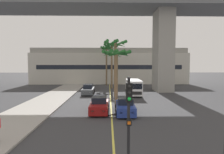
{
  "coord_description": "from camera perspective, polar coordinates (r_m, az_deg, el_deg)",
  "views": [
    {
      "loc": [
        -0.3,
        -1.06,
        4.69
      ],
      "look_at": [
        0.0,
        14.0,
        3.7
      ],
      "focal_mm": 30.46,
      "sensor_mm": 36.0,
      "label": 1
    }
  ],
  "objects": [
    {
      "name": "sidewalk_left",
      "position": [
        19.28,
        -25.09,
        -10.45
      ],
      "size": [
        4.8,
        80.0,
        0.15
      ],
      "primitive_type": "cube",
      "color": "#9E9991",
      "rests_on": "ground"
    },
    {
      "name": "lane_stripe_center",
      "position": [
        25.49,
        -0.44,
        -6.82
      ],
      "size": [
        0.14,
        56.0,
        0.01
      ],
      "primitive_type": "cube",
      "color": "#DBCC4C",
      "rests_on": "ground"
    },
    {
      "name": "bridge_overpass",
      "position": [
        34.76,
        1.28,
        20.08
      ],
      "size": [
        62.32,
        8.0,
        18.25
      ],
      "color": "slate",
      "rests_on": "ground"
    },
    {
      "name": "pier_building_backdrop",
      "position": [
        48.38,
        -0.78,
        3.25
      ],
      "size": [
        37.84,
        8.04,
        8.61
      ],
      "color": "beige",
      "rests_on": "ground"
    },
    {
      "name": "car_queue_front",
      "position": [
        18.82,
        -3.8,
        -8.42
      ],
      "size": [
        1.88,
        4.12,
        1.56
      ],
      "color": "maroon",
      "rests_on": "ground"
    },
    {
      "name": "car_queue_second",
      "position": [
        18.28,
        3.94,
        -8.79
      ],
      "size": [
        1.89,
        4.13,
        1.56
      ],
      "color": "navy",
      "rests_on": "ground"
    },
    {
      "name": "car_queue_third",
      "position": [
        30.05,
        -7.14,
        -3.85
      ],
      "size": [
        1.86,
        4.11,
        1.56
      ],
      "color": "#4C5156",
      "rests_on": "ground"
    },
    {
      "name": "delivery_van",
      "position": [
        29.02,
        6.48,
        -2.99
      ],
      "size": [
        2.21,
        5.28,
        2.36
      ],
      "color": "white",
      "rests_on": "ground"
    },
    {
      "name": "traffic_light_median_near",
      "position": [
        7.74,
        5.05,
        -11.06
      ],
      "size": [
        0.24,
        0.37,
        4.2
      ],
      "color": "black",
      "rests_on": "ground"
    },
    {
      "name": "palm_tree_near_median",
      "position": [
        37.23,
        -0.11,
        7.77
      ],
      "size": [
        3.37,
        3.42,
        8.84
      ],
      "color": "brown",
      "rests_on": "ground"
    },
    {
      "name": "palm_tree_mid_median",
      "position": [
        27.67,
        1.02,
        7.45
      ],
      "size": [
        3.44,
        3.57,
        8.29
      ],
      "color": "brown",
      "rests_on": "ground"
    },
    {
      "name": "palm_tree_far_median",
      "position": [
        22.43,
        1.39,
        5.69
      ],
      "size": [
        3.54,
        3.56,
        6.51
      ],
      "color": "brown",
      "rests_on": "ground"
    },
    {
      "name": "palm_tree_farthest_median",
      "position": [
        42.89,
        -1.67,
        7.3
      ],
      "size": [
        2.89,
        2.95,
        8.87
      ],
      "color": "brown",
      "rests_on": "ground"
    }
  ]
}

